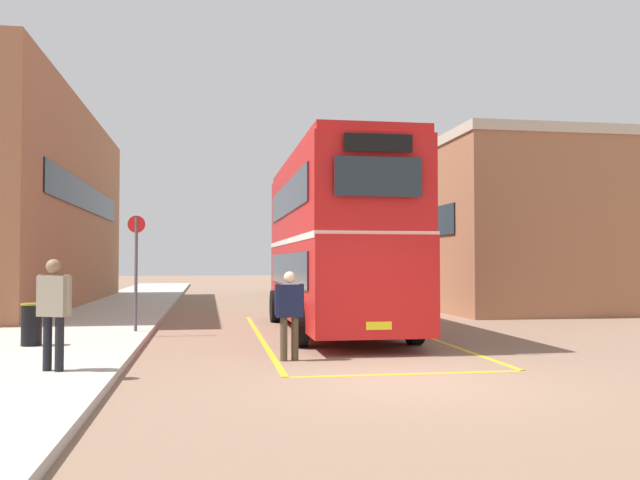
# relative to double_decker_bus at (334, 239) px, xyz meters

# --- Properties ---
(ground_plane) EXTENTS (135.60, 135.60, 0.00)m
(ground_plane) POSITION_rel_double_decker_bus_xyz_m (-0.32, 6.77, -2.51)
(ground_plane) COLOR #846651
(sidewalk_left) EXTENTS (4.00, 57.60, 0.14)m
(sidewalk_left) POSITION_rel_double_decker_bus_xyz_m (-6.82, 9.17, -2.44)
(sidewalk_left) COLOR #B2ADA3
(sidewalk_left) RESTS_ON ground
(brick_building_left) EXTENTS (6.03, 20.47, 8.34)m
(brick_building_left) POSITION_rel_double_decker_bus_xyz_m (-11.40, 11.50, 1.66)
(brick_building_left) COLOR #9E6647
(brick_building_left) RESTS_ON ground
(depot_building_right) EXTENTS (6.18, 14.20, 6.60)m
(depot_building_right) POSITION_rel_double_decker_bus_xyz_m (8.21, 9.75, 0.79)
(depot_building_right) COLOR #9E6647
(depot_building_right) RESTS_ON ground
(double_decker_bus) EXTENTS (2.97, 10.09, 4.75)m
(double_decker_bus) POSITION_rel_double_decker_bus_xyz_m (0.00, 0.00, 0.00)
(double_decker_bus) COLOR black
(double_decker_bus) RESTS_ON ground
(single_deck_bus) EXTENTS (3.54, 10.10, 3.02)m
(single_deck_bus) POSITION_rel_double_decker_bus_xyz_m (2.21, 20.63, -0.87)
(single_deck_bus) COLOR black
(single_deck_bus) RESTS_ON ground
(pedestrian_boarding) EXTENTS (0.57, 0.26, 1.71)m
(pedestrian_boarding) POSITION_rel_double_decker_bus_xyz_m (-1.84, -5.13, -1.52)
(pedestrian_boarding) COLOR #473828
(pedestrian_boarding) RESTS_ON ground
(pedestrian_waiting_near) EXTENTS (0.56, 0.43, 1.80)m
(pedestrian_waiting_near) POSITION_rel_double_decker_bus_xyz_m (-5.84, -6.56, -1.32)
(pedestrian_waiting_near) COLOR black
(pedestrian_waiting_near) RESTS_ON sidewalk_left
(litter_bin) EXTENTS (0.44, 0.44, 0.89)m
(litter_bin) POSITION_rel_double_decker_bus_xyz_m (-7.04, -3.05, -1.93)
(litter_bin) COLOR black
(litter_bin) RESTS_ON sidewalk_left
(bus_stop_sign) EXTENTS (0.44, 0.08, 2.93)m
(bus_stop_sign) POSITION_rel_double_decker_bus_xyz_m (-5.19, -0.41, -0.62)
(bus_stop_sign) COLOR #4C4C51
(bus_stop_sign) RESTS_ON sidewalk_left
(bay_marking_yellow) EXTENTS (4.37, 12.09, 0.01)m
(bay_marking_yellow) POSITION_rel_double_decker_bus_xyz_m (-0.01, -1.91, -2.51)
(bay_marking_yellow) COLOR gold
(bay_marking_yellow) RESTS_ON ground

